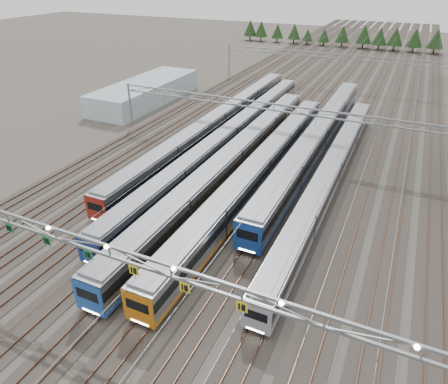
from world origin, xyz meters
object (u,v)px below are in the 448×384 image
at_px(train_b, 229,136).
at_px(gantry_near, 108,254).
at_px(gantry_far, 332,60).
at_px(train_a, 218,123).
at_px(train_f, 331,172).
at_px(train_d, 259,170).
at_px(west_shed, 146,92).
at_px(train_c, 232,161).
at_px(train_e, 317,138).
at_px(gantry_mid, 274,113).

xyz_separation_m(train_b, gantry_near, (6.70, -38.06, 5.05)).
height_order(train_b, gantry_far, gantry_far).
distance_m(train_a, train_f, 25.09).
height_order(train_d, gantry_near, gantry_near).
bearing_deg(west_shed, train_d, -35.41).
distance_m(train_c, gantry_near, 29.59).
bearing_deg(train_c, train_f, 11.76).
height_order(gantry_near, west_shed, gantry_near).
xyz_separation_m(train_c, train_e, (9.00, 13.44, 0.05)).
bearing_deg(gantry_near, train_b, 99.99).
distance_m(train_d, train_f, 9.76).
bearing_deg(train_e, train_b, -161.61).
relative_size(train_a, train_c, 1.08).
height_order(train_f, west_shed, west_shed).
bearing_deg(gantry_far, west_shed, -137.96).
xyz_separation_m(train_e, west_shed, (-41.09, 11.61, -0.11)).
bearing_deg(train_a, train_b, -47.84).
relative_size(train_d, train_e, 0.94).
relative_size(gantry_near, gantry_mid, 1.00).
height_order(train_a, gantry_far, gantry_far).
xyz_separation_m(gantry_mid, west_shed, (-34.34, 14.04, -4.17)).
height_order(train_a, train_f, train_a).
height_order(gantry_mid, gantry_far, same).
xyz_separation_m(train_c, west_shed, (-32.09, 25.05, -0.06)).
distance_m(train_c, train_f, 13.79).
height_order(train_c, gantry_far, gantry_far).
relative_size(train_d, gantry_mid, 1.01).
height_order(train_c, train_f, train_c).
bearing_deg(train_a, train_e, -1.53).
xyz_separation_m(train_d, train_f, (9.00, 3.77, -0.23)).
distance_m(train_a, west_shed, 25.63).
distance_m(train_d, gantry_mid, 12.87).
bearing_deg(train_c, gantry_far, 87.70).
distance_m(train_f, gantry_mid, 14.60).
bearing_deg(gantry_near, train_a, 104.59).
distance_m(train_f, west_shed, 50.72).
distance_m(train_a, train_b, 6.71).
xyz_separation_m(gantry_near, gantry_mid, (0.05, 40.12, -0.70)).
xyz_separation_m(gantry_near, gantry_far, (0.05, 85.12, -0.70)).
xyz_separation_m(train_a, train_c, (9.00, -13.92, 0.13)).
relative_size(train_e, gantry_near, 1.07).
bearing_deg(train_b, gantry_far, 81.84).
relative_size(gantry_mid, west_shed, 1.88).
distance_m(gantry_mid, gantry_far, 45.00).
relative_size(train_c, gantry_mid, 1.07).
bearing_deg(train_c, train_d, -12.01).
height_order(train_b, train_c, train_c).
bearing_deg(train_e, gantry_far, 99.01).
relative_size(train_e, gantry_mid, 1.07).
bearing_deg(gantry_mid, train_f, -36.09).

